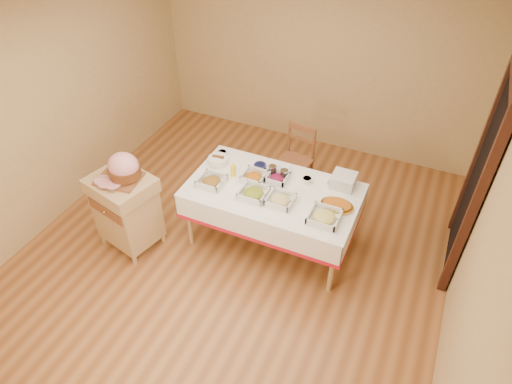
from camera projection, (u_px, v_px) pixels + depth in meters
room_shell at (233, 156)px, 4.36m from camera, size 5.00×5.00×5.00m
doorway at (479, 177)px, 4.41m from camera, size 0.09×1.10×2.20m
dining_table at (273, 201)px, 4.92m from camera, size 1.82×1.02×0.76m
butcher_cart at (126, 208)px, 4.96m from camera, size 0.75×0.67×0.91m
dining_chair at (295, 160)px, 5.74m from camera, size 0.46×0.44×0.90m
ham_on_board at (123, 169)px, 4.64m from camera, size 0.46×0.44×0.30m
serving_dish_a at (211, 181)px, 4.86m from camera, size 0.27×0.27×0.12m
serving_dish_b at (254, 193)px, 4.72m from camera, size 0.28×0.28×0.11m
serving_dish_c at (280, 200)px, 4.63m from camera, size 0.27×0.27×0.11m
serving_dish_d at (324, 217)px, 4.44m from camera, size 0.30×0.30×0.11m
serving_dish_e at (254, 177)px, 4.93m from camera, size 0.26×0.24×0.12m
serving_dish_f at (277, 178)px, 4.92m from camera, size 0.23×0.22×0.11m
small_bowl_left at (222, 153)px, 5.28m from camera, size 0.12×0.12×0.05m
small_bowl_mid at (260, 166)px, 5.08m from camera, size 0.14×0.14×0.06m
small_bowl_right at (307, 180)px, 4.89m from camera, size 0.11×0.11×0.06m
bowl_white_imported at (283, 170)px, 5.05m from camera, size 0.22×0.22×0.04m
bowl_small_imported at (333, 185)px, 4.84m from camera, size 0.17×0.17×0.04m
preserve_jar_left at (272, 171)px, 4.99m from camera, size 0.09×0.09×0.11m
preserve_jar_right at (284, 175)px, 4.93m from camera, size 0.09×0.09×0.11m
mustard_bottle at (233, 170)px, 4.94m from camera, size 0.06×0.06×0.18m
bread_basket at (218, 160)px, 5.15m from camera, size 0.23×0.23×0.10m
plate_stack at (343, 180)px, 4.83m from camera, size 0.25×0.25×0.14m
brass_platter at (337, 205)px, 4.59m from camera, size 0.34×0.24×0.04m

